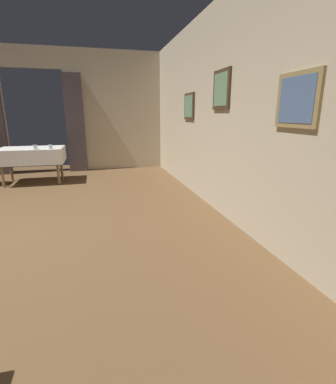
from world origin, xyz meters
TOP-DOWN VIEW (x-y plane):
  - wall_right at (3.20, 0.00)m, footprint 0.16×8.40m
  - wall_back at (0.00, 4.18)m, footprint 6.40×0.27m
  - dining_table_mid at (0.05, 2.93)m, footprint 1.30×0.89m
  - glass_mid_a at (0.19, 2.62)m, footprint 0.08×0.08m
  - glass_mid_b at (0.47, 2.65)m, footprint 0.08×0.08m

SIDE VIEW (x-z plane):
  - dining_table_mid at x=0.05m, z-range 0.27..1.02m
  - glass_mid_b at x=0.47m, z-range 0.75..0.84m
  - glass_mid_a at x=0.19m, z-range 0.75..0.84m
  - wall_right at x=3.20m, z-range 0.00..3.00m
  - wall_back at x=0.00m, z-range 0.01..3.01m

